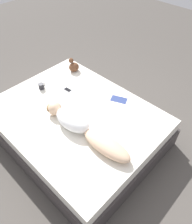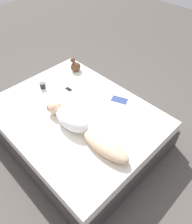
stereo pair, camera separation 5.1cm
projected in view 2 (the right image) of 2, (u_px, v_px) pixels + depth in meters
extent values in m
plane|color=#4C4742|center=(78.00, 136.00, 3.32)|extent=(12.00, 12.00, 0.00)
cube|color=#383333|center=(77.00, 129.00, 3.21)|extent=(1.80, 2.28, 0.32)
cube|color=silver|center=(76.00, 117.00, 3.03)|extent=(1.74, 2.22, 0.18)
ellipsoid|color=#DBB28E|center=(105.00, 145.00, 2.49)|extent=(0.27, 0.67, 0.15)
ellipsoid|color=white|center=(72.00, 119.00, 2.72)|extent=(0.30, 0.52, 0.22)
ellipsoid|color=brown|center=(54.00, 107.00, 2.91)|extent=(0.20, 0.19, 0.10)
sphere|color=#DBB28E|center=(55.00, 108.00, 2.90)|extent=(0.19, 0.19, 0.19)
cube|color=silver|center=(115.00, 109.00, 3.01)|extent=(0.32, 0.38, 0.01)
cube|color=silver|center=(119.00, 100.00, 3.14)|extent=(0.32, 0.38, 0.01)
cube|color=navy|center=(119.00, 100.00, 3.14)|extent=(0.21, 0.26, 0.00)
cylinder|color=#232328|center=(42.00, 85.00, 3.31)|extent=(0.08, 0.08, 0.09)
cylinder|color=black|center=(42.00, 83.00, 3.29)|extent=(0.07, 0.07, 0.01)
torus|color=#232328|center=(45.00, 84.00, 3.34)|extent=(0.06, 0.01, 0.06)
cube|color=silver|center=(69.00, 89.00, 3.31)|extent=(0.08, 0.14, 0.01)
cube|color=black|center=(69.00, 89.00, 3.31)|extent=(0.07, 0.12, 0.00)
ellipsoid|color=brown|center=(76.00, 67.00, 3.62)|extent=(0.17, 0.16, 0.15)
sphere|color=brown|center=(73.00, 60.00, 3.59)|extent=(0.08, 0.08, 0.08)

